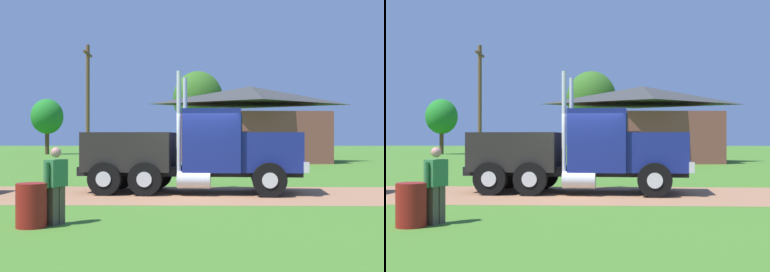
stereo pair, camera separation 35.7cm
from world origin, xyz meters
TOP-DOWN VIEW (x-y plane):
  - ground_plane at (0.00, 0.00)m, footprint 200.00×200.00m
  - dirt_track at (0.00, 0.00)m, footprint 120.00×5.05m
  - truck_foreground_white at (-0.13, 0.64)m, footprint 7.26×2.96m
  - visitor_walking_mid at (-2.79, -5.44)m, footprint 0.43×0.57m
  - steel_barrel at (-3.18, -5.77)m, footprint 0.60×0.60m
  - shed_building at (3.72, 21.79)m, footprint 11.19×8.01m
  - utility_pole_near at (-7.55, 18.25)m, footprint 0.26×2.20m
  - tree_left at (-16.63, 38.73)m, footprint 3.45×3.45m
  - tree_mid at (-0.28, 35.49)m, footprint 5.04×5.04m

SIDE VIEW (x-z plane):
  - ground_plane at x=0.00m, z-range 0.00..0.00m
  - dirt_track at x=0.00m, z-range 0.00..0.01m
  - steel_barrel at x=-3.18m, z-range 0.00..0.87m
  - visitor_walking_mid at x=-2.79m, z-range 0.05..1.62m
  - truck_foreground_white at x=-0.13m, z-range -0.61..3.19m
  - shed_building at x=3.72m, z-range -0.09..5.48m
  - tree_left at x=-16.63m, z-range 1.07..7.07m
  - utility_pole_near at x=-7.55m, z-range 0.25..8.29m
  - tree_mid at x=-0.28m, z-range 1.47..9.99m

